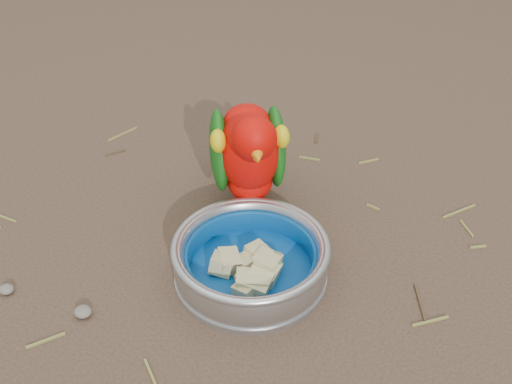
% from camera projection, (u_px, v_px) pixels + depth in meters
% --- Properties ---
extents(ground, '(60.00, 60.00, 0.00)m').
position_uv_depth(ground, '(216.00, 290.00, 0.77)').
color(ground, '#4A3629').
extents(food_bowl, '(0.21, 0.21, 0.02)m').
position_uv_depth(food_bowl, '(251.00, 273.00, 0.79)').
color(food_bowl, '#B2B2BA').
rests_on(food_bowl, ground).
extents(bowl_wall, '(0.21, 0.21, 0.04)m').
position_uv_depth(bowl_wall, '(251.00, 256.00, 0.77)').
color(bowl_wall, '#B2B2BA').
rests_on(bowl_wall, food_bowl).
extents(fruit_wedges, '(0.13, 0.13, 0.03)m').
position_uv_depth(fruit_wedges, '(251.00, 260.00, 0.77)').
color(fruit_wedges, tan).
rests_on(fruit_wedges, food_bowl).
extents(lory_parrot, '(0.23, 0.26, 0.19)m').
position_uv_depth(lory_parrot, '(249.00, 161.00, 0.85)').
color(lory_parrot, '#C90803').
rests_on(lory_parrot, ground).
extents(ground_debris, '(0.90, 0.80, 0.01)m').
position_uv_depth(ground_debris, '(217.00, 256.00, 0.82)').
color(ground_debris, olive).
rests_on(ground_debris, ground).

